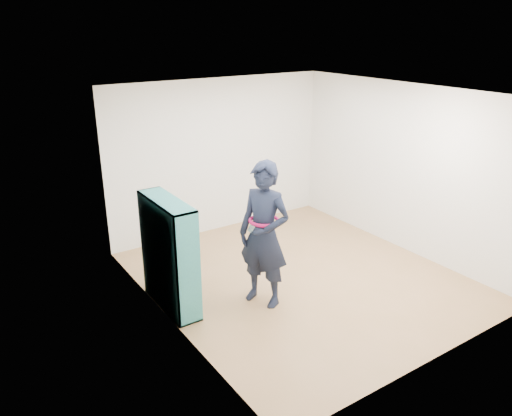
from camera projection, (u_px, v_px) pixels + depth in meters
floor at (300, 277)px, 7.14m from camera, size 4.50×4.50×0.00m
ceiling at (307, 93)px, 6.23m from camera, size 4.50×4.50×0.00m
wall_left at (165, 223)px, 5.64m from camera, size 0.02×4.50×2.60m
wall_right at (404, 169)px, 7.72m from camera, size 0.02×4.50×2.60m
wall_back at (220, 156)px, 8.43m from camera, size 4.00×0.02×2.60m
wall_front at (447, 252)px, 4.93m from camera, size 4.00×0.02×2.60m
bookshelf at (168, 256)px, 6.19m from camera, size 0.31×1.08×1.44m
person at (264, 235)px, 6.21m from camera, size 0.70×0.81×1.89m
smartphone at (252, 228)px, 6.10m from camera, size 0.06×0.11×0.14m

